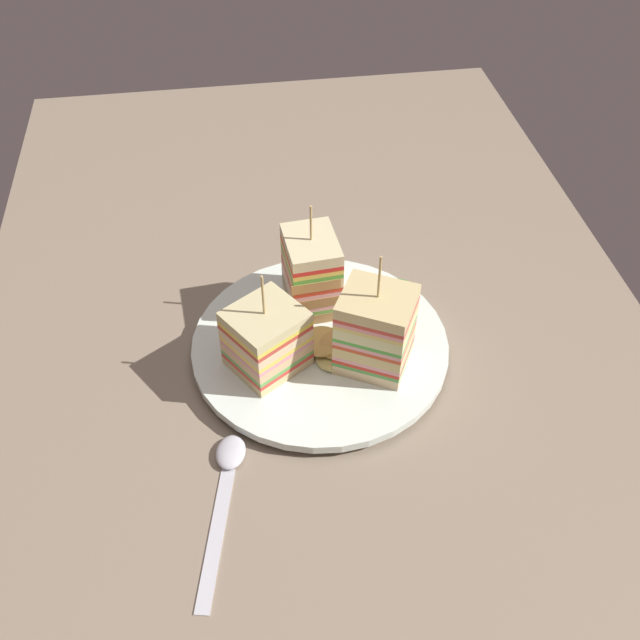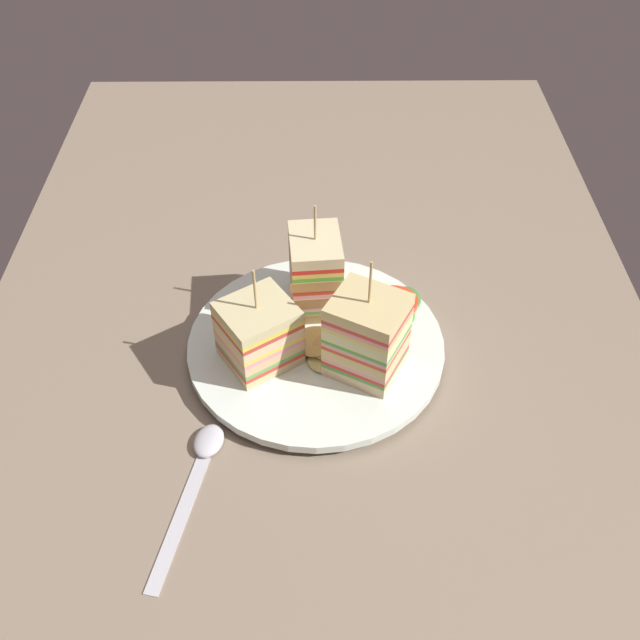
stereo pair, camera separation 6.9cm
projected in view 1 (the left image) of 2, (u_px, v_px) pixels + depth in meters
The scene contains 8 objects.
ground_plane at pixel (320, 359), 73.37cm from camera, with size 115.69×70.05×1.80cm, color gray.
plate at pixel (320, 346), 72.04cm from camera, with size 25.39×25.39×1.62cm.
sandwich_wedge_0 at pixel (375, 330), 66.77cm from camera, with size 8.10×8.42×13.08cm.
sandwich_wedge_1 at pixel (311, 273), 72.64cm from camera, with size 6.90×5.48×12.24cm.
sandwich_wedge_2 at pixel (267, 339), 67.25cm from camera, with size 8.52×8.68×11.11cm.
chip_pile at pixel (330, 348), 70.06cm from camera, with size 6.79×6.02×1.46cm.
salad_garnish at pixel (390, 296), 75.41cm from camera, with size 6.54×7.17×1.37cm.
spoon at pixel (227, 475), 62.11cm from camera, with size 16.13×5.34×1.00cm.
Camera 1 is at (48.64, -7.33, 53.68)cm, focal length 40.67 mm.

